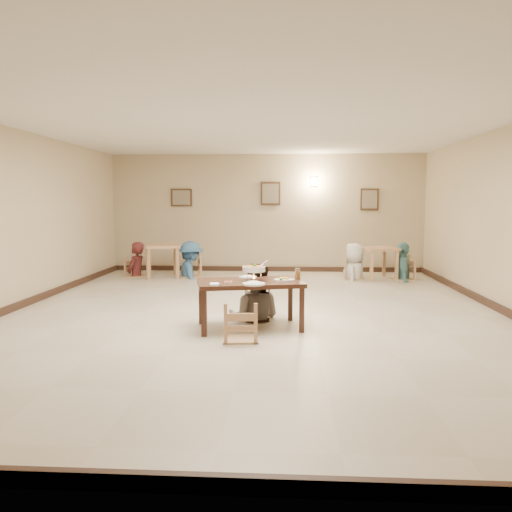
# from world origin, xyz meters

# --- Properties ---
(floor) EXTENTS (10.00, 10.00, 0.00)m
(floor) POSITION_xyz_m (0.00, 0.00, 0.00)
(floor) COLOR beige
(floor) RESTS_ON ground
(ceiling) EXTENTS (10.00, 10.00, 0.00)m
(ceiling) POSITION_xyz_m (0.00, 0.00, 3.00)
(ceiling) COLOR silver
(ceiling) RESTS_ON wall_back
(wall_back) EXTENTS (10.00, 0.00, 10.00)m
(wall_back) POSITION_xyz_m (0.00, 5.00, 1.50)
(wall_back) COLOR tan
(wall_back) RESTS_ON floor
(wall_front) EXTENTS (10.00, 0.00, 10.00)m
(wall_front) POSITION_xyz_m (0.00, -5.00, 1.50)
(wall_front) COLOR tan
(wall_front) RESTS_ON floor
(wall_left) EXTENTS (0.00, 10.00, 10.00)m
(wall_left) POSITION_xyz_m (-4.00, 0.00, 1.50)
(wall_left) COLOR tan
(wall_left) RESTS_ON floor
(baseboard_back) EXTENTS (8.00, 0.06, 0.12)m
(baseboard_back) POSITION_xyz_m (0.00, 4.97, 0.06)
(baseboard_back) COLOR #311E16
(baseboard_back) RESTS_ON floor
(baseboard_front) EXTENTS (8.00, 0.06, 0.12)m
(baseboard_front) POSITION_xyz_m (0.00, -4.97, 0.06)
(baseboard_front) COLOR #311E16
(baseboard_front) RESTS_ON floor
(baseboard_left) EXTENTS (0.06, 10.00, 0.12)m
(baseboard_left) POSITION_xyz_m (-3.97, 0.00, 0.06)
(baseboard_left) COLOR #311E16
(baseboard_left) RESTS_ON floor
(baseboard_right) EXTENTS (0.06, 10.00, 0.12)m
(baseboard_right) POSITION_xyz_m (3.97, 0.00, 0.06)
(baseboard_right) COLOR #311E16
(baseboard_right) RESTS_ON floor
(picture_a) EXTENTS (0.55, 0.04, 0.45)m
(picture_a) POSITION_xyz_m (-2.20, 4.96, 1.90)
(picture_a) COLOR #3C2718
(picture_a) RESTS_ON wall_back
(picture_b) EXTENTS (0.50, 0.04, 0.60)m
(picture_b) POSITION_xyz_m (0.10, 4.96, 2.00)
(picture_b) COLOR #3C2718
(picture_b) RESTS_ON wall_back
(picture_c) EXTENTS (0.45, 0.04, 0.55)m
(picture_c) POSITION_xyz_m (2.60, 4.96, 1.85)
(picture_c) COLOR #3C2718
(picture_c) RESTS_ON wall_back
(wall_sconce) EXTENTS (0.16, 0.05, 0.22)m
(wall_sconce) POSITION_xyz_m (1.20, 4.96, 2.30)
(wall_sconce) COLOR #FFD88C
(wall_sconce) RESTS_ON wall_back
(main_table) EXTENTS (1.59, 1.11, 0.68)m
(main_table) POSITION_xyz_m (-0.01, -0.92, 0.60)
(main_table) COLOR #3C1F14
(main_table) RESTS_ON floor
(chair_far) EXTENTS (0.44, 0.44, 0.94)m
(chair_far) POSITION_xyz_m (0.04, -0.30, 0.47)
(chair_far) COLOR tan
(chair_far) RESTS_ON floor
(chair_near) EXTENTS (0.46, 0.46, 0.97)m
(chair_near) POSITION_xyz_m (-0.09, -1.54, 0.48)
(chair_near) COLOR tan
(chair_near) RESTS_ON floor
(main_diner) EXTENTS (0.89, 0.73, 1.71)m
(main_diner) POSITION_xyz_m (0.02, -0.37, 0.86)
(main_diner) COLOR gray
(main_diner) RESTS_ON floor
(curry_warmer) EXTENTS (0.36, 0.32, 0.29)m
(curry_warmer) POSITION_xyz_m (0.05, -0.94, 0.85)
(curry_warmer) COLOR silver
(curry_warmer) RESTS_ON main_table
(rice_plate_far) EXTENTS (0.27, 0.27, 0.06)m
(rice_plate_far) POSITION_xyz_m (-0.06, -0.65, 0.69)
(rice_plate_far) COLOR white
(rice_plate_far) RESTS_ON main_table
(rice_plate_near) EXTENTS (0.31, 0.31, 0.07)m
(rice_plate_near) POSITION_xyz_m (0.06, -1.27, 0.70)
(rice_plate_near) COLOR white
(rice_plate_near) RESTS_ON main_table
(fried_plate) EXTENTS (0.28, 0.28, 0.06)m
(fried_plate) POSITION_xyz_m (0.47, -0.91, 0.70)
(fried_plate) COLOR white
(fried_plate) RESTS_ON main_table
(chili_dish) EXTENTS (0.11, 0.11, 0.02)m
(chili_dish) POSITION_xyz_m (-0.30, -1.10, 0.69)
(chili_dish) COLOR white
(chili_dish) RESTS_ON main_table
(napkin_cutlery) EXTENTS (0.16, 0.24, 0.03)m
(napkin_cutlery) POSITION_xyz_m (-0.45, -1.35, 0.69)
(napkin_cutlery) COLOR white
(napkin_cutlery) RESTS_ON main_table
(drink_glass) EXTENTS (0.08, 0.08, 0.16)m
(drink_glass) POSITION_xyz_m (0.66, -0.74, 0.75)
(drink_glass) COLOR white
(drink_glass) RESTS_ON main_table
(bg_table_left) EXTENTS (0.97, 0.97, 0.78)m
(bg_table_left) POSITION_xyz_m (-2.43, 3.78, 0.64)
(bg_table_left) COLOR tan
(bg_table_left) RESTS_ON floor
(bg_table_right) EXTENTS (0.91, 0.91, 0.74)m
(bg_table_right) POSITION_xyz_m (2.64, 3.79, 0.60)
(bg_table_right) COLOR tan
(bg_table_right) RESTS_ON floor
(bg_chair_ll) EXTENTS (0.42, 0.42, 0.90)m
(bg_chair_ll) POSITION_xyz_m (-3.09, 3.83, 0.45)
(bg_chair_ll) COLOR tan
(bg_chair_ll) RESTS_ON floor
(bg_chair_lr) EXTENTS (0.48, 0.48, 1.02)m
(bg_chair_lr) POSITION_xyz_m (-1.77, 3.84, 0.51)
(bg_chair_lr) COLOR tan
(bg_chair_lr) RESTS_ON floor
(bg_chair_rl) EXTENTS (0.45, 0.45, 0.96)m
(bg_chair_rl) POSITION_xyz_m (2.09, 3.75, 0.48)
(bg_chair_rl) COLOR tan
(bg_chair_rl) RESTS_ON floor
(bg_chair_rr) EXTENTS (0.49, 0.49, 1.04)m
(bg_chair_rr) POSITION_xyz_m (3.19, 3.76, 0.52)
(bg_chair_rr) COLOR tan
(bg_chair_rr) RESTS_ON floor
(bg_diner_a) EXTENTS (0.52, 0.68, 1.67)m
(bg_diner_a) POSITION_xyz_m (-3.09, 3.83, 0.83)
(bg_diner_a) COLOR #501D1E
(bg_diner_a) RESTS_ON floor
(bg_diner_b) EXTENTS (1.07, 1.28, 1.72)m
(bg_diner_b) POSITION_xyz_m (-1.77, 3.84, 0.86)
(bg_diner_b) COLOR teal
(bg_diner_b) RESTS_ON floor
(bg_diner_c) EXTENTS (0.73, 0.93, 1.67)m
(bg_diner_c) POSITION_xyz_m (2.09, 3.75, 0.84)
(bg_diner_c) COLOR silver
(bg_diner_c) RESTS_ON floor
(bg_diner_d) EXTENTS (0.48, 1.04, 1.73)m
(bg_diner_d) POSITION_xyz_m (3.19, 3.76, 0.87)
(bg_diner_d) COLOR #5A989C
(bg_diner_d) RESTS_ON floor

